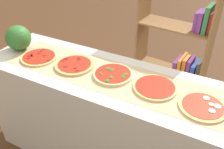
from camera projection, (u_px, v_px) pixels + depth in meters
name	position (u px, v px, depth m)	size (l,w,h in m)	color
counter	(112.00, 122.00, 2.17)	(2.17, 0.65, 0.96)	beige
parchment_paper	(112.00, 77.00, 1.90)	(1.80, 0.43, 0.00)	tan
pizza_pepperoni_0	(39.00, 57.00, 2.12)	(0.30, 0.30, 0.02)	#DBB26B
pizza_pepperoni_1	(74.00, 65.00, 2.02)	(0.32, 0.32, 0.02)	tan
pizza_spinach_2	(113.00, 74.00, 1.90)	(0.30, 0.30, 0.03)	#E5C17F
pizza_plain_3	(155.00, 87.00, 1.77)	(0.31, 0.31, 0.02)	#DBB26B
pizza_mozzarella_4	(203.00, 106.00, 1.60)	(0.31, 0.31, 0.02)	#DBB26B
watermelon	(18.00, 38.00, 2.20)	(0.22, 0.22, 0.22)	#2D6628
bookshelf	(179.00, 54.00, 2.59)	(0.76, 0.35, 1.58)	brown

